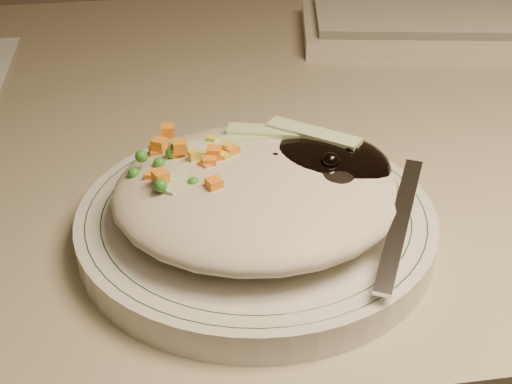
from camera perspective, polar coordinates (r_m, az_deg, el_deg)
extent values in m
cube|color=tan|center=(0.69, 1.50, 5.31)|extent=(1.40, 0.70, 0.04)
cylinder|color=silver|center=(0.49, 0.00, -2.55)|extent=(0.25, 0.25, 0.02)
torus|color=#144723|center=(0.49, 0.00, -1.59)|extent=(0.23, 0.23, 0.00)
torus|color=#144723|center=(0.49, 0.00, -1.59)|extent=(0.21, 0.21, 0.00)
ellipsoid|color=beige|center=(0.47, 0.09, 0.11)|extent=(0.19, 0.18, 0.04)
ellipsoid|color=black|center=(0.49, 5.04, 1.94)|extent=(0.10, 0.09, 0.03)
ellipsoid|color=orange|center=(0.48, -5.55, 1.12)|extent=(0.08, 0.08, 0.02)
sphere|color=black|center=(0.48, 1.54, 2.52)|extent=(0.01, 0.01, 0.01)
sphere|color=black|center=(0.49, 4.76, 3.12)|extent=(0.01, 0.01, 0.01)
sphere|color=black|center=(0.49, 7.59, 3.30)|extent=(0.01, 0.01, 0.01)
sphere|color=black|center=(0.50, 6.39, 3.41)|extent=(0.01, 0.01, 0.01)
sphere|color=black|center=(0.47, 5.97, 2.47)|extent=(0.01, 0.01, 0.01)
sphere|color=black|center=(0.48, 4.66, 2.68)|extent=(0.01, 0.01, 0.01)
sphere|color=black|center=(0.50, 5.65, 3.37)|extent=(0.01, 0.01, 0.01)
cube|color=orange|center=(0.48, -6.10, 3.63)|extent=(0.01, 0.01, 0.01)
cube|color=orange|center=(0.47, -3.97, 1.35)|extent=(0.01, 0.01, 0.01)
cube|color=orange|center=(0.49, -7.75, 3.79)|extent=(0.01, 0.01, 0.01)
cube|color=orange|center=(0.47, -3.36, 3.13)|extent=(0.01, 0.01, 0.01)
cube|color=orange|center=(0.47, -3.72, 2.38)|extent=(0.01, 0.01, 0.01)
cube|color=orange|center=(0.50, -7.94, 3.20)|extent=(0.01, 0.01, 0.01)
cube|color=orange|center=(0.48, -6.37, 3.24)|extent=(0.01, 0.01, 0.01)
cube|color=orange|center=(0.47, -3.92, 2.03)|extent=(0.01, 0.01, 0.01)
cube|color=orange|center=(0.48, -1.98, 3.22)|extent=(0.01, 0.01, 0.01)
cube|color=orange|center=(0.50, -7.08, 4.88)|extent=(0.01, 0.01, 0.01)
cube|color=orange|center=(0.45, -7.65, 1.19)|extent=(0.01, 0.01, 0.01)
cube|color=orange|center=(0.44, -3.38, 0.59)|extent=(0.01, 0.01, 0.01)
cube|color=orange|center=(0.47, -8.23, 1.15)|extent=(0.01, 0.01, 0.01)
cube|color=orange|center=(0.50, -7.84, 2.98)|extent=(0.01, 0.01, 0.01)
sphere|color=#388C28|center=(0.48, -3.86, 2.44)|extent=(0.01, 0.01, 0.01)
sphere|color=#388C28|center=(0.44, -7.64, 0.52)|extent=(0.01, 0.01, 0.01)
sphere|color=#388C28|center=(0.48, -7.75, 2.26)|extent=(0.01, 0.01, 0.01)
sphere|color=#388C28|center=(0.47, -9.16, 2.84)|extent=(0.01, 0.01, 0.01)
sphere|color=#388C28|center=(0.48, -4.27, 2.68)|extent=(0.01, 0.01, 0.01)
sphere|color=#388C28|center=(0.46, -3.08, 0.37)|extent=(0.01, 0.01, 0.01)
sphere|color=#388C28|center=(0.48, -5.62, 1.70)|extent=(0.01, 0.01, 0.01)
sphere|color=#388C28|center=(0.46, -6.29, 0.34)|extent=(0.01, 0.01, 0.01)
sphere|color=#388C28|center=(0.48, -9.74, 1.45)|extent=(0.01, 0.01, 0.01)
sphere|color=#388C28|center=(0.48, -6.53, 3.39)|extent=(0.01, 0.01, 0.01)
sphere|color=#388C28|center=(0.48, -6.78, 3.15)|extent=(0.01, 0.01, 0.01)
sphere|color=#388C28|center=(0.46, -7.60, 1.18)|extent=(0.01, 0.01, 0.01)
sphere|color=#388C28|center=(0.45, -5.02, 0.69)|extent=(0.01, 0.01, 0.01)
sphere|color=#388C28|center=(0.50, -1.75, 3.70)|extent=(0.01, 0.01, 0.01)
cube|color=yellow|center=(0.48, -4.42, 2.67)|extent=(0.01, 0.01, 0.01)
cube|color=yellow|center=(0.47, -2.58, 2.73)|extent=(0.01, 0.01, 0.01)
cube|color=yellow|center=(0.49, -5.71, 2.70)|extent=(0.01, 0.01, 0.01)
cube|color=yellow|center=(0.47, -4.99, 2.93)|extent=(0.01, 0.01, 0.01)
cube|color=yellow|center=(0.47, -5.59, 1.57)|extent=(0.01, 0.01, 0.01)
cube|color=yellow|center=(0.48, -2.39, 3.56)|extent=(0.01, 0.01, 0.01)
cube|color=yellow|center=(0.49, -3.52, 4.11)|extent=(0.01, 0.01, 0.01)
cube|color=yellow|center=(0.47, -4.44, 1.58)|extent=(0.01, 0.01, 0.01)
cube|color=#B2D18C|center=(0.50, -1.76, 4.11)|extent=(0.07, 0.03, 0.00)
cube|color=#B2D18C|center=(0.50, 1.57, 4.83)|extent=(0.07, 0.03, 0.00)
cube|color=#B2D18C|center=(0.47, -4.94, 1.88)|extent=(0.05, 0.06, 0.00)
cube|color=#B2D18C|center=(0.50, 4.61, 4.69)|extent=(0.06, 0.05, 0.00)
cube|color=#B2D18C|center=(0.46, 0.80, 0.95)|extent=(0.07, 0.04, 0.00)
cube|color=#B2D18C|center=(0.50, -1.63, 3.79)|extent=(0.07, 0.04, 0.00)
ellipsoid|color=silver|center=(0.47, 6.05, 1.45)|extent=(0.05, 0.06, 0.01)
cube|color=silver|center=(0.45, 11.41, -2.43)|extent=(0.06, 0.11, 0.03)
cube|color=beige|center=(0.88, 17.91, 12.23)|extent=(0.44, 0.22, 0.02)
cube|color=beige|center=(0.87, 18.08, 13.13)|extent=(0.41, 0.19, 0.01)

